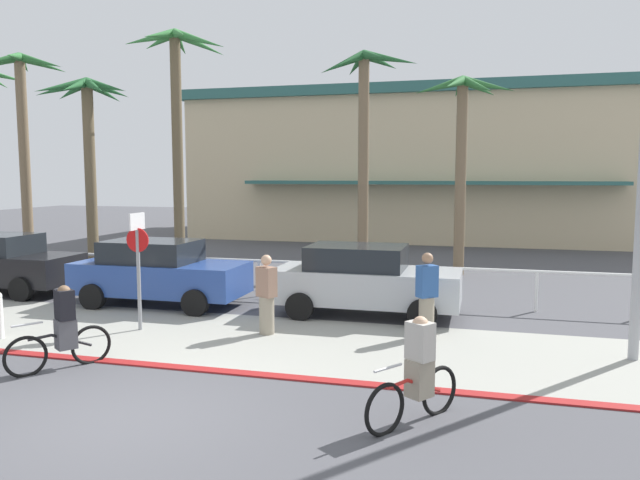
# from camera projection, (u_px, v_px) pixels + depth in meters

# --- Properties ---
(ground_plane) EXTENTS (80.00, 80.00, 0.00)m
(ground_plane) POSITION_uv_depth(u_px,v_px,m) (316.00, 289.00, 18.06)
(ground_plane) COLOR #4C4C51
(sidewalk_strip) EXTENTS (44.00, 4.00, 0.02)m
(sidewalk_strip) POSITION_uv_depth(u_px,v_px,m) (241.00, 339.00, 12.48)
(sidewalk_strip) COLOR #9E9E93
(sidewalk_strip) RESTS_ON ground
(curb_paint) EXTENTS (44.00, 0.24, 0.03)m
(curb_paint) POSITION_uv_depth(u_px,v_px,m) (197.00, 369.00, 10.56)
(curb_paint) COLOR maroon
(curb_paint) RESTS_ON ground
(building_backdrop) EXTENTS (25.50, 12.93, 7.71)m
(building_backdrop) POSITION_uv_depth(u_px,v_px,m) (435.00, 166.00, 34.16)
(building_backdrop) COLOR beige
(building_backdrop) RESTS_ON ground
(rail_fence) EXTENTS (21.90, 0.08, 1.04)m
(rail_fence) POSITION_uv_depth(u_px,v_px,m) (301.00, 268.00, 16.53)
(rail_fence) COLOR white
(rail_fence) RESTS_ON ground
(stop_sign_bike_lane) EXTENTS (0.52, 0.56, 2.56)m
(stop_sign_bike_lane) POSITION_uv_depth(u_px,v_px,m) (138.00, 254.00, 13.05)
(stop_sign_bike_lane) COLOR gray
(stop_sign_bike_lane) RESTS_ON ground
(palm_tree_1) EXTENTS (3.13, 3.24, 7.63)m
(palm_tree_1) POSITION_uv_depth(u_px,v_px,m) (23.00, 113.00, 21.45)
(palm_tree_1) COLOR #756047
(palm_tree_1) RESTS_ON ground
(palm_tree_2) EXTENTS (3.14, 3.14, 6.52)m
(palm_tree_2) POSITION_uv_depth(u_px,v_px,m) (87.00, 122.00, 19.85)
(palm_tree_2) COLOR brown
(palm_tree_2) RESTS_ON ground
(palm_tree_3) EXTENTS (3.48, 3.06, 8.23)m
(palm_tree_3) POSITION_uv_depth(u_px,v_px,m) (177.00, 94.00, 20.53)
(palm_tree_3) COLOR brown
(palm_tree_3) RESTS_ON ground
(palm_tree_4) EXTENTS (3.35, 3.24, 7.49)m
(palm_tree_4) POSITION_uv_depth(u_px,v_px,m) (365.00, 112.00, 20.36)
(palm_tree_4) COLOR #756047
(palm_tree_4) RESTS_ON ground
(palm_tree_5) EXTENTS (3.41, 3.32, 6.60)m
(palm_tree_5) POSITION_uv_depth(u_px,v_px,m) (462.00, 125.00, 20.03)
(palm_tree_5) COLOR #756047
(palm_tree_5) RESTS_ON ground
(car_black_0) EXTENTS (4.40, 2.02, 1.69)m
(car_black_0) POSITION_uv_depth(u_px,v_px,m) (0.00, 263.00, 17.38)
(car_black_0) COLOR black
(car_black_0) RESTS_ON ground
(car_blue_1) EXTENTS (4.40, 2.02, 1.69)m
(car_blue_1) POSITION_uv_depth(u_px,v_px,m) (159.00, 272.00, 15.69)
(car_blue_1) COLOR #284793
(car_blue_1) RESTS_ON ground
(car_silver_2) EXTENTS (4.40, 2.02, 1.69)m
(car_silver_2) POSITION_uv_depth(u_px,v_px,m) (365.00, 280.00, 14.56)
(car_silver_2) COLOR #B2B7BC
(car_silver_2) RESTS_ON ground
(cyclist_black_0) EXTENTS (1.08, 1.54, 1.50)m
(cyclist_black_0) POSITION_uv_depth(u_px,v_px,m) (63.00, 330.00, 10.57)
(cyclist_black_0) COLOR black
(cyclist_black_0) RESTS_ON ground
(cyclist_red_1) EXTENTS (1.10, 1.52, 1.50)m
(cyclist_red_1) POSITION_uv_depth(u_px,v_px,m) (417.00, 373.00, 8.27)
(cyclist_red_1) COLOR black
(cyclist_red_1) RESTS_ON ground
(pedestrian_0) EXTENTS (0.48, 0.43, 1.71)m
(pedestrian_0) POSITION_uv_depth(u_px,v_px,m) (267.00, 298.00, 12.81)
(pedestrian_0) COLOR gray
(pedestrian_0) RESTS_ON ground
(pedestrian_1) EXTENTS (0.47, 0.46, 1.78)m
(pedestrian_1) POSITION_uv_depth(u_px,v_px,m) (427.00, 298.00, 12.58)
(pedestrian_1) COLOR gray
(pedestrian_1) RESTS_ON ground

